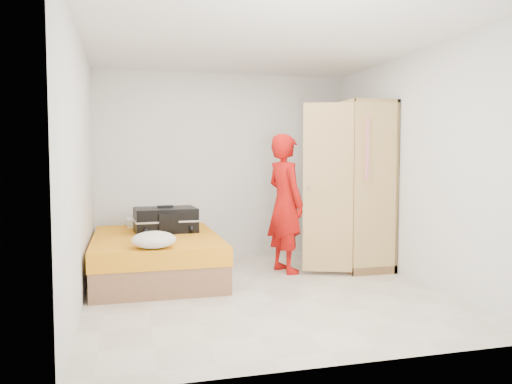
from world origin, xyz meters
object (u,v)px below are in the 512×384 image
object	(u,v)px
round_cushion	(154,240)
bed	(156,256)
suitcase	(165,220)
wardrobe	(352,189)
person	(285,203)

from	to	relation	value
round_cushion	bed	bearing A→B (deg)	85.37
suitcase	round_cushion	bearing A→B (deg)	-104.17
bed	wardrobe	xyz separation A→B (m)	(2.50, -0.00, 0.75)
wardrobe	round_cushion	bearing A→B (deg)	-161.74
bed	suitcase	size ratio (longest dim) A/B	2.56
round_cushion	person	bearing A→B (deg)	24.77
bed	person	bearing A→B (deg)	-3.67
person	suitcase	world-z (taller)	person
suitcase	bed	bearing A→B (deg)	-120.64
bed	person	size ratio (longest dim) A/B	1.19
person	round_cushion	distance (m)	1.81
wardrobe	suitcase	distance (m)	2.41
wardrobe	person	world-z (taller)	wardrobe
suitcase	round_cushion	world-z (taller)	suitcase
wardrobe	person	size ratio (longest dim) A/B	1.24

